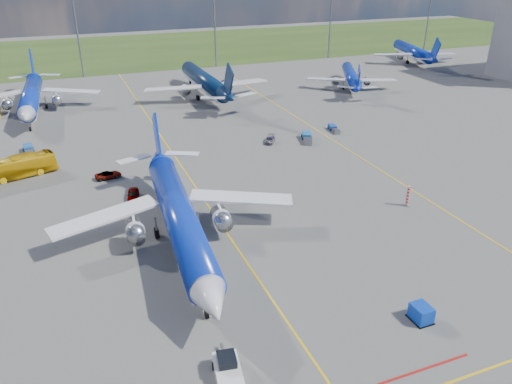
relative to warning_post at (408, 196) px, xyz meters
name	(u,v)px	position (x,y,z in m)	size (l,w,h in m)	color
ground	(256,276)	(-26.00, -8.00, -1.50)	(400.00, 400.00, 0.00)	#535351
grass_strip	(104,52)	(-26.00, 142.00, -1.50)	(400.00, 80.00, 0.01)	#2D4719
taxiway_lines	(192,180)	(-25.83, 19.70, -1.49)	(60.25, 160.00, 0.02)	yellow
floodlight_masts	(149,28)	(-16.00, 102.00, 11.06)	(202.20, 0.50, 22.70)	slate
warning_post	(408,196)	(0.00, 0.00, 0.00)	(0.50, 0.50, 3.00)	red
bg_jet_nnw	(34,113)	(-49.11, 68.67, -1.50)	(31.56, 41.43, 10.85)	#0C2AAD
bg_jet_n	(205,96)	(-9.46, 68.33, -1.50)	(32.78, 43.02, 11.27)	#071D41
bg_jet_ne	(350,87)	(29.12, 63.05, -1.50)	(24.96, 32.76, 8.58)	#0C2AAD
bg_jet_ene	(411,62)	(66.19, 85.78, -1.50)	(28.92, 37.95, 9.94)	#0C2AAD
main_airliner	(182,245)	(-32.02, 1.40, -1.50)	(32.38, 42.49, 11.13)	#0C2AAD
pushback_tug	(228,371)	(-33.57, -20.76, -0.72)	(2.74, 5.82, 1.93)	silver
uld_container	(421,313)	(-13.92, -20.65, -0.68)	(1.63, 2.04, 1.63)	#0C39B2
apron_bus	(16,168)	(-51.30, 30.86, 0.21)	(2.86, 12.24, 3.41)	#E3AF0D
service_car_a	(133,195)	(-35.44, 16.33, -0.82)	(1.60, 3.99, 1.36)	#999999
service_car_b	(108,175)	(-37.94, 25.26, -0.94)	(1.87, 4.05, 1.13)	#999999
service_car_c	(270,140)	(-7.68, 31.20, -0.93)	(1.59, 3.90, 1.13)	#999999
baggage_tug_w	(307,138)	(-0.72, 29.60, -0.93)	(3.37, 5.60, 1.22)	#1C66AA
baggage_tug_c	(29,150)	(-49.76, 41.74, -0.95)	(1.99, 5.37, 1.18)	#1A519E
baggage_tug_e	(334,129)	(6.86, 32.76, -1.05)	(1.88, 4.40, 0.96)	navy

